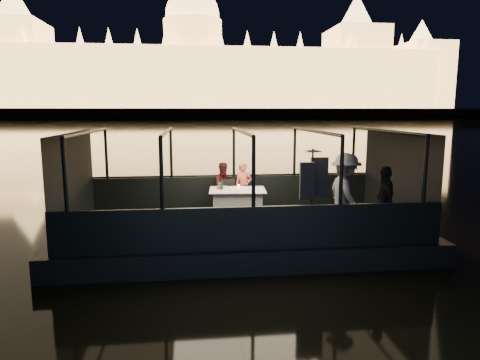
{
  "coord_description": "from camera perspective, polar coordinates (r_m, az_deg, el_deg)",
  "views": [
    {
      "loc": [
        -1.21,
        -10.28,
        3.31
      ],
      "look_at": [
        0.0,
        0.4,
        1.55
      ],
      "focal_mm": 32.0,
      "sensor_mm": 36.0,
      "label": 1
    }
  ],
  "objects": [
    {
      "name": "parliament_building",
      "position": [
        187.06,
        -6.29,
        17.12
      ],
      "size": [
        220.0,
        32.0,
        60.0
      ],
      "primitive_type": null,
      "color": "#F2D18C",
      "rests_on": "embankment"
    },
    {
      "name": "boat_deck",
      "position": [
        10.73,
        0.24,
        -5.99
      ],
      "size": [
        8.0,
        4.0,
        0.04
      ],
      "primitive_type": "cube",
      "color": "black",
      "rests_on": "boat_hull"
    },
    {
      "name": "person_man_maroon",
      "position": [
        12.06,
        -2.1,
        -0.54
      ],
      "size": [
        0.73,
        0.61,
        1.36
      ],
      "primitive_type": "imported",
      "rotation": [
        0.0,
        0.0,
        0.17
      ],
      "color": "#3D1113",
      "rests_on": "boat_deck"
    },
    {
      "name": "end_wall_aft",
      "position": [
        11.65,
        20.19,
        0.53
      ],
      "size": [
        0.02,
        4.0,
        2.3
      ],
      "primitive_type": null,
      "color": "black",
      "rests_on": "boat_deck"
    },
    {
      "name": "plate_far",
      "position": [
        11.51,
        -2.13,
        -0.9
      ],
      "size": [
        0.26,
        0.26,
        0.01
      ],
      "primitive_type": "cylinder",
      "rotation": [
        0.0,
        0.0,
        0.23
      ],
      "color": "silver",
      "rests_on": "dining_table_central"
    },
    {
      "name": "gunwale_starboard",
      "position": [
        8.7,
        1.78,
        -6.45
      ],
      "size": [
        8.0,
        0.08,
        0.9
      ],
      "primitive_type": "cube",
      "color": "black",
      "rests_on": "boat_deck"
    },
    {
      "name": "cabin_glass_starboard",
      "position": [
        8.46,
        1.82,
        1.07
      ],
      "size": [
        8.0,
        0.02,
        1.4
      ],
      "primitive_type": null,
      "color": "#99B2B2",
      "rests_on": "gunwale_starboard"
    },
    {
      "name": "person_woman_coral",
      "position": [
        12.12,
        0.46,
        -0.49
      ],
      "size": [
        0.5,
        0.35,
        1.34
      ],
      "primitive_type": "imported",
      "rotation": [
        0.0,
        0.0,
        0.06
      ],
      "color": "#EF6B57",
      "rests_on": "boat_deck"
    },
    {
      "name": "wine_bottle",
      "position": [
        11.1,
        -2.47,
        -0.54
      ],
      "size": [
        0.07,
        0.07,
        0.28
      ],
      "primitive_type": "cylinder",
      "rotation": [
        0.0,
        0.0,
        0.24
      ],
      "color": "#14371E",
      "rests_on": "dining_table_central"
    },
    {
      "name": "cabin_roof_glass",
      "position": [
        10.37,
        0.25,
        6.48
      ],
      "size": [
        8.0,
        4.0,
        0.02
      ],
      "primitive_type": null,
      "color": "#99B2B2",
      "rests_on": "boat_deck"
    },
    {
      "name": "dining_table_central",
      "position": [
        11.21,
        -0.34,
        -3.19
      ],
      "size": [
        1.53,
        1.17,
        0.77
      ],
      "primitive_type": "cube",
      "rotation": [
        0.0,
        0.0,
        -0.08
      ],
      "color": "white",
      "rests_on": "boat_deck"
    },
    {
      "name": "river_water",
      "position": [
        90.35,
        -5.71,
        7.13
      ],
      "size": [
        500.0,
        500.0,
        0.0
      ],
      "primitive_type": "plane",
      "color": "black",
      "rests_on": "ground"
    },
    {
      "name": "embankment",
      "position": [
        220.3,
        -6.19,
        8.62
      ],
      "size": [
        400.0,
        140.0,
        6.0
      ],
      "primitive_type": "cube",
      "color": "#423D33",
      "rests_on": "ground"
    },
    {
      "name": "plate_near",
      "position": [
        11.26,
        1.4,
        -1.13
      ],
      "size": [
        0.25,
        0.25,
        0.01
      ],
      "primitive_type": "cylinder",
      "rotation": [
        0.0,
        0.0,
        -0.08
      ],
      "color": "white",
      "rests_on": "dining_table_central"
    },
    {
      "name": "passenger_dark",
      "position": [
        10.07,
        18.71,
        -2.42
      ],
      "size": [
        0.53,
        0.99,
        1.6
      ],
      "primitive_type": "imported",
      "rotation": [
        0.0,
        0.0,
        4.56
      ],
      "color": "black",
      "rests_on": "boat_deck"
    },
    {
      "name": "coat_stand",
      "position": [
        9.29,
        9.52,
        -2.7
      ],
      "size": [
        0.64,
        0.56,
        2.01
      ],
      "primitive_type": null,
      "rotation": [
        0.0,
        0.0,
        -0.22
      ],
      "color": "black",
      "rests_on": "boat_deck"
    },
    {
      "name": "wine_glass_white",
      "position": [
        11.11,
        -2.71,
        -0.82
      ],
      "size": [
        0.08,
        0.08,
        0.2
      ],
      "primitive_type": null,
      "rotation": [
        0.0,
        0.0,
        0.26
      ],
      "color": "silver",
      "rests_on": "dining_table_central"
    },
    {
      "name": "boat_hull",
      "position": [
        10.87,
        0.24,
        -8.43
      ],
      "size": [
        8.6,
        4.4,
        1.0
      ],
      "primitive_type": "cube",
      "color": "black",
      "rests_on": "river_water"
    },
    {
      "name": "gunwale_port",
      "position": [
        12.57,
        -0.82,
        -1.53
      ],
      "size": [
        8.0,
        0.08,
        0.9
      ],
      "primitive_type": "cube",
      "color": "black",
      "rests_on": "boat_deck"
    },
    {
      "name": "chair_port_right",
      "position": [
        12.11,
        1.36,
        -1.95
      ],
      "size": [
        0.41,
        0.41,
        0.87
      ],
      "primitive_type": "cube",
      "rotation": [
        0.0,
        0.0,
        -0.0
      ],
      "color": "black",
      "rests_on": "boat_deck"
    },
    {
      "name": "amber_candle",
      "position": [
        11.33,
        -0.21,
        -0.9
      ],
      "size": [
        0.08,
        0.08,
        0.08
      ],
      "primitive_type": "cylinder",
      "rotation": [
        0.0,
        0.0,
        -0.4
      ],
      "color": "yellow",
      "rests_on": "dining_table_central"
    },
    {
      "name": "passenger_stripe",
      "position": [
        9.92,
        13.83,
        -2.37
      ],
      "size": [
        0.75,
        1.25,
        1.88
      ],
      "primitive_type": "imported",
      "rotation": [
        0.0,
        0.0,
        1.63
      ],
      "color": "silver",
      "rests_on": "boat_deck"
    },
    {
      "name": "chair_port_left",
      "position": [
        11.83,
        -1.63,
        -2.22
      ],
      "size": [
        0.44,
        0.44,
        0.89
      ],
      "primitive_type": "cube",
      "rotation": [
        0.0,
        0.0,
        -0.05
      ],
      "color": "black",
      "rests_on": "boat_deck"
    },
    {
      "name": "end_wall_fore",
      "position": [
        10.79,
        -21.37,
        -0.2
      ],
      "size": [
        0.02,
        4.0,
        2.3
      ],
      "primitive_type": null,
      "color": "black",
      "rests_on": "boat_deck"
    },
    {
      "name": "bread_basket",
      "position": [
        11.26,
        -2.66,
        -0.97
      ],
      "size": [
        0.21,
        0.21,
        0.07
      ],
      "primitive_type": "cylinder",
      "rotation": [
        0.0,
        0.0,
        0.24
      ],
      "color": "brown",
      "rests_on": "dining_table_central"
    },
    {
      "name": "cabin_glass_port",
      "position": [
        12.4,
        -0.83,
        3.69
      ],
      "size": [
        8.0,
        0.02,
        1.4
      ],
      "primitive_type": null,
      "color": "#99B2B2",
      "rests_on": "gunwale_port"
    },
    {
      "name": "wine_glass_red",
      "position": [
        11.48,
        1.0,
        -0.49
      ],
      "size": [
        0.08,
        0.08,
        0.2
      ],
      "primitive_type": null,
      "rotation": [
        0.0,
        0.0,
        0.25
      ],
      "color": "white",
      "rests_on": "dining_table_central"
    },
    {
      "name": "canopy_ribs",
      "position": [
        10.49,
        0.24,
        0.19
      ],
      "size": [
        8.0,
        4.0,
        2.3
      ],
      "primitive_type": null,
      "color": "black",
      "rests_on": "boat_deck"
    }
  ]
}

